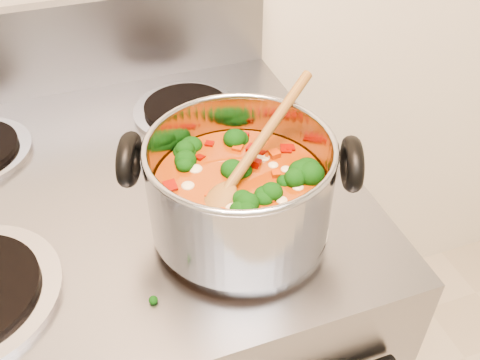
% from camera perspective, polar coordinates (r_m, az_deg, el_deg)
% --- Properties ---
extents(electric_range, '(0.74, 0.67, 1.08)m').
position_cam_1_polar(electric_range, '(1.15, -10.98, -17.89)').
color(electric_range, gray).
rests_on(electric_range, ground).
extents(stockpot, '(0.29, 0.23, 0.14)m').
position_cam_1_polar(stockpot, '(0.66, -0.04, -1.00)').
color(stockpot, '#9D9DA5').
rests_on(stockpot, electric_range).
extents(wooden_spoon, '(0.21, 0.16, 0.10)m').
position_cam_1_polar(wooden_spoon, '(0.65, 0.35, 1.47)').
color(wooden_spoon, brown).
rests_on(wooden_spoon, stockpot).
extents(cooktop_crumbs, '(0.06, 0.31, 0.01)m').
position_cam_1_polar(cooktop_crumbs, '(0.70, -10.56, -7.22)').
color(cooktop_crumbs, black).
rests_on(cooktop_crumbs, electric_range).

